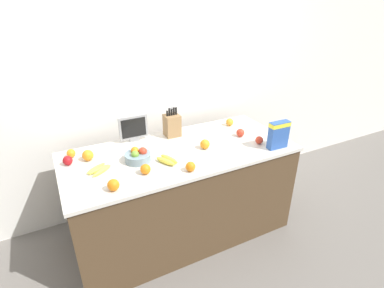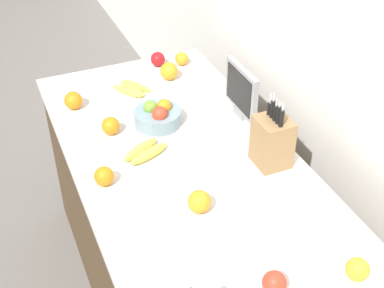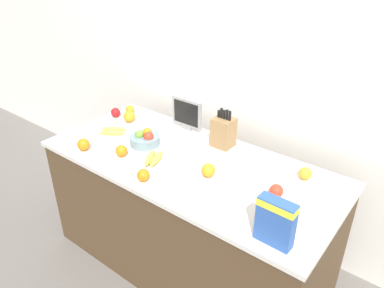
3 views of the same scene
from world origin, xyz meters
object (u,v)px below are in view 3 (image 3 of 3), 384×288
at_px(banana_bunch_right, 153,158).
at_px(apple_rear, 276,191).
at_px(apple_leftmost, 116,113).
at_px(orange_back_center, 143,175).
at_px(knife_block, 223,132).
at_px(orange_near_bowl, 130,109).
at_px(cereal_box, 276,220).
at_px(orange_by_cereal, 83,145).
at_px(small_monitor, 187,114).
at_px(orange_mid_right, 121,151).
at_px(fruit_bowl, 145,139).
at_px(orange_mid_left, 208,170).
at_px(banana_bunch_left, 113,131).
at_px(orange_front_left, 305,173).
at_px(orange_front_right, 129,117).

bearing_deg(banana_bunch_right, apple_rear, 9.79).
height_order(apple_leftmost, orange_back_center, orange_back_center).
xyz_separation_m(knife_block, orange_near_bowl, (-0.91, -0.01, -0.07)).
height_order(cereal_box, orange_by_cereal, cereal_box).
relative_size(small_monitor, apple_rear, 3.38).
height_order(banana_bunch_right, orange_mid_right, orange_mid_right).
distance_m(fruit_bowl, banana_bunch_right, 0.24).
bearing_deg(knife_block, orange_mid_left, -69.02).
relative_size(banana_bunch_left, orange_front_left, 2.62).
bearing_deg(cereal_box, orange_front_right, 162.54).
height_order(cereal_box, banana_bunch_right, cereal_box).
height_order(knife_block, orange_front_right, knife_block).
distance_m(banana_bunch_left, orange_front_right, 0.22).
bearing_deg(banana_bunch_left, fruit_bowl, 3.69).
relative_size(fruit_bowl, apple_rear, 2.70).
relative_size(apple_leftmost, orange_mid_right, 0.96).
distance_m(small_monitor, orange_mid_right, 0.59).
height_order(fruit_bowl, apple_rear, fruit_bowl).
xyz_separation_m(orange_mid_left, orange_near_bowl, (-1.06, 0.36, -0.01)).
relative_size(apple_rear, orange_back_center, 1.00).
bearing_deg(orange_mid_left, banana_bunch_right, -168.83).
distance_m(banana_bunch_left, orange_mid_right, 0.36).
height_order(cereal_box, fruit_bowl, cereal_box).
distance_m(orange_mid_left, orange_back_center, 0.39).
bearing_deg(banana_bunch_left, orange_front_right, 101.60).
distance_m(knife_block, orange_mid_right, 0.70).
height_order(cereal_box, orange_mid_left, cereal_box).
xyz_separation_m(banana_bunch_left, orange_mid_right, (0.30, -0.19, 0.02)).
distance_m(small_monitor, orange_mid_left, 0.66).
relative_size(banana_bunch_right, orange_mid_right, 2.68).
xyz_separation_m(apple_leftmost, orange_front_left, (1.57, 0.09, 0.00)).
distance_m(small_monitor, orange_near_bowl, 0.57).
bearing_deg(fruit_bowl, orange_near_bowl, 146.96).
bearing_deg(small_monitor, orange_back_center, -72.18).
bearing_deg(small_monitor, apple_rear, -21.35).
bearing_deg(knife_block, fruit_bowl, -143.98).
distance_m(banana_bunch_right, apple_rear, 0.81).
distance_m(apple_leftmost, orange_front_left, 1.57).
bearing_deg(orange_near_bowl, small_monitor, 6.02).
xyz_separation_m(orange_mid_left, orange_back_center, (-0.28, -0.27, -0.00)).
xyz_separation_m(knife_block, orange_front_right, (-0.80, -0.13, -0.06)).
distance_m(apple_rear, orange_front_right, 1.37).
height_order(fruit_bowl, orange_near_bowl, fruit_bowl).
relative_size(apple_rear, orange_mid_right, 0.98).
bearing_deg(cereal_box, orange_by_cereal, -179.02).
distance_m(cereal_box, apple_rear, 0.38).
distance_m(banana_bunch_right, orange_front_right, 0.64).
xyz_separation_m(cereal_box, fruit_bowl, (-1.16, 0.33, -0.09)).
bearing_deg(small_monitor, knife_block, -7.32).
xyz_separation_m(orange_front_right, orange_mid_left, (0.94, -0.25, -0.00)).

